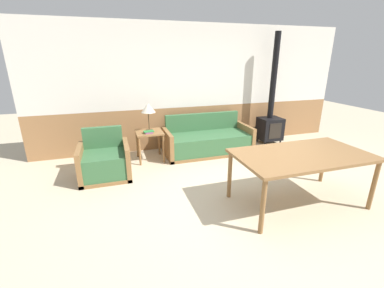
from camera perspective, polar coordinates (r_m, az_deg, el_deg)
ground_plane at (r=4.02m, az=13.34°, el=-11.74°), size 16.00×16.00×0.00m
wall_back at (r=5.91m, az=1.17°, el=12.40°), size 7.20×0.06×2.70m
couch at (r=5.62m, az=3.48°, el=0.57°), size 1.87×0.84×0.81m
armchair at (r=4.72m, az=-18.79°, el=-3.93°), size 0.84×0.77×0.83m
side_table at (r=5.21m, az=-9.43°, el=1.63°), size 0.53×0.53×0.60m
table_lamp at (r=5.17m, az=-9.73°, el=7.77°), size 0.28×0.28×0.55m
book_stack at (r=5.09m, az=-9.62°, el=2.68°), size 0.21×0.16×0.04m
dining_table at (r=3.83m, az=23.21°, el=-2.91°), size 1.83×1.01×0.76m
wood_stove at (r=6.44m, az=17.08°, el=5.58°), size 0.53×0.45×2.54m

